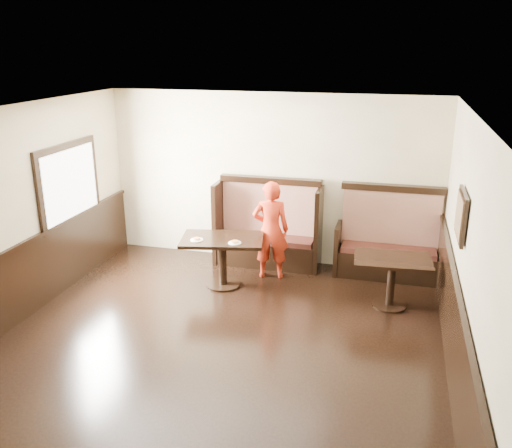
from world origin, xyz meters
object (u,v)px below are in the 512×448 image
(child, at_px, (271,230))
(table_neighbor, at_px, (392,270))
(booth_main, at_px, (268,233))
(booth_neighbor, at_px, (388,247))
(table_main, at_px, (222,249))

(child, bearing_deg, table_neighbor, 151.66)
(booth_main, distance_m, table_neighbor, 2.30)
(table_neighbor, bearing_deg, booth_main, 147.26)
(booth_main, distance_m, booth_neighbor, 1.95)
(booth_main, xyz_separation_m, table_main, (-0.46, -1.04, 0.06))
(booth_main, bearing_deg, table_neighbor, -28.52)
(booth_neighbor, height_order, table_main, booth_neighbor)
(booth_neighbor, bearing_deg, table_main, -156.58)
(booth_main, xyz_separation_m, child, (0.17, -0.53, 0.25))
(table_main, distance_m, child, 0.83)
(child, bearing_deg, booth_main, -84.09)
(booth_neighbor, bearing_deg, booth_main, 179.95)
(table_main, xyz_separation_m, table_neighbor, (2.48, -0.05, -0.05))
(table_neighbor, relative_size, child, 0.70)
(booth_main, relative_size, child, 1.12)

